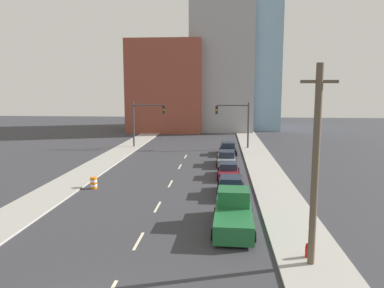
{
  "coord_description": "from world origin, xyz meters",
  "views": [
    {
      "loc": [
        4.43,
        -11.47,
        8.08
      ],
      "look_at": [
        1.15,
        28.86,
        2.2
      ],
      "focal_mm": 35.0,
      "sensor_mm": 36.0,
      "label": 1
    }
  ],
  "objects_px": {
    "pickup_truck_green": "(233,213)",
    "sedan_navy": "(231,186)",
    "sedan_maroon": "(229,170)",
    "utility_pole_right_near": "(315,166)",
    "traffic_barrel": "(94,183)",
    "traffic_signal_right": "(239,119)",
    "sedan_gray": "(227,159)",
    "fire_hydrant": "(308,251)",
    "sedan_black": "(228,149)",
    "traffic_signal_left": "(143,118)"
  },
  "relations": [
    {
      "from": "pickup_truck_green",
      "to": "sedan_navy",
      "type": "distance_m",
      "value": 6.99
    },
    {
      "from": "sedan_navy",
      "to": "sedan_maroon",
      "type": "height_order",
      "value": "sedan_navy"
    },
    {
      "from": "utility_pole_right_near",
      "to": "sedan_maroon",
      "type": "relative_size",
      "value": 2.02
    },
    {
      "from": "traffic_barrel",
      "to": "pickup_truck_green",
      "type": "height_order",
      "value": "pickup_truck_green"
    },
    {
      "from": "traffic_signal_right",
      "to": "sedan_maroon",
      "type": "distance_m",
      "value": 17.75
    },
    {
      "from": "traffic_signal_right",
      "to": "traffic_barrel",
      "type": "bearing_deg",
      "value": -119.77
    },
    {
      "from": "sedan_maroon",
      "to": "sedan_gray",
      "type": "bearing_deg",
      "value": 92.2
    },
    {
      "from": "fire_hydrant",
      "to": "sedan_black",
      "type": "height_order",
      "value": "sedan_black"
    },
    {
      "from": "traffic_barrel",
      "to": "sedan_maroon",
      "type": "xyz_separation_m",
      "value": [
        11.15,
        5.01,
        0.15
      ]
    },
    {
      "from": "pickup_truck_green",
      "to": "sedan_navy",
      "type": "bearing_deg",
      "value": 91.37
    },
    {
      "from": "traffic_barrel",
      "to": "traffic_signal_right",
      "type": "bearing_deg",
      "value": 60.23
    },
    {
      "from": "pickup_truck_green",
      "to": "sedan_navy",
      "type": "xyz_separation_m",
      "value": [
        0.0,
        6.99,
        -0.21
      ]
    },
    {
      "from": "fire_hydrant",
      "to": "sedan_maroon",
      "type": "height_order",
      "value": "sedan_maroon"
    },
    {
      "from": "traffic_signal_left",
      "to": "sedan_maroon",
      "type": "distance_m",
      "value": 21.25
    },
    {
      "from": "sedan_black",
      "to": "traffic_barrel",
      "type": "bearing_deg",
      "value": -124.81
    },
    {
      "from": "utility_pole_right_near",
      "to": "sedan_maroon",
      "type": "bearing_deg",
      "value": 101.34
    },
    {
      "from": "traffic_signal_left",
      "to": "utility_pole_right_near",
      "type": "xyz_separation_m",
      "value": [
        15.31,
        -34.89,
        0.6
      ]
    },
    {
      "from": "traffic_barrel",
      "to": "fire_hydrant",
      "type": "bearing_deg",
      "value": -39.03
    },
    {
      "from": "utility_pole_right_near",
      "to": "sedan_gray",
      "type": "xyz_separation_m",
      "value": [
        -3.65,
        23.31,
        -4.04
      ]
    },
    {
      "from": "traffic_barrel",
      "to": "sedan_gray",
      "type": "bearing_deg",
      "value": 44.28
    },
    {
      "from": "traffic_signal_left",
      "to": "fire_hydrant",
      "type": "bearing_deg",
      "value": -65.9
    },
    {
      "from": "traffic_signal_right",
      "to": "sedan_navy",
      "type": "bearing_deg",
      "value": -93.79
    },
    {
      "from": "sedan_maroon",
      "to": "sedan_black",
      "type": "relative_size",
      "value": 0.99
    },
    {
      "from": "fire_hydrant",
      "to": "sedan_gray",
      "type": "xyz_separation_m",
      "value": [
        -3.65,
        22.65,
        0.28
      ]
    },
    {
      "from": "fire_hydrant",
      "to": "sedan_gray",
      "type": "height_order",
      "value": "sedan_gray"
    },
    {
      "from": "sedan_gray",
      "to": "traffic_barrel",
      "type": "bearing_deg",
      "value": -135.33
    },
    {
      "from": "traffic_signal_left",
      "to": "sedan_gray",
      "type": "height_order",
      "value": "traffic_signal_left"
    },
    {
      "from": "traffic_signal_right",
      "to": "pickup_truck_green",
      "type": "distance_m",
      "value": 30.45
    },
    {
      "from": "pickup_truck_green",
      "to": "traffic_barrel",
      "type": "bearing_deg",
      "value": 146.26
    },
    {
      "from": "traffic_signal_left",
      "to": "fire_hydrant",
      "type": "distance_m",
      "value": 37.68
    },
    {
      "from": "traffic_signal_right",
      "to": "traffic_barrel",
      "type": "height_order",
      "value": "traffic_signal_right"
    },
    {
      "from": "traffic_barrel",
      "to": "pickup_truck_green",
      "type": "relative_size",
      "value": 0.16
    },
    {
      "from": "sedan_black",
      "to": "pickup_truck_green",
      "type": "bearing_deg",
      "value": -92.13
    },
    {
      "from": "traffic_barrel",
      "to": "sedan_gray",
      "type": "height_order",
      "value": "sedan_gray"
    },
    {
      "from": "traffic_signal_right",
      "to": "sedan_gray",
      "type": "relative_size",
      "value": 1.32
    },
    {
      "from": "utility_pole_right_near",
      "to": "pickup_truck_green",
      "type": "bearing_deg",
      "value": 126.43
    },
    {
      "from": "traffic_signal_left",
      "to": "utility_pole_right_near",
      "type": "height_order",
      "value": "utility_pole_right_near"
    },
    {
      "from": "traffic_barrel",
      "to": "sedan_black",
      "type": "relative_size",
      "value": 0.21
    },
    {
      "from": "pickup_truck_green",
      "to": "traffic_signal_right",
      "type": "bearing_deg",
      "value": 88.47
    },
    {
      "from": "traffic_signal_left",
      "to": "pickup_truck_green",
      "type": "distance_m",
      "value": 32.64
    },
    {
      "from": "traffic_signal_right",
      "to": "pickup_truck_green",
      "type": "xyz_separation_m",
      "value": [
        -1.54,
        -30.23,
        -3.28
      ]
    },
    {
      "from": "traffic_signal_left",
      "to": "traffic_signal_right",
      "type": "height_order",
      "value": "same"
    },
    {
      "from": "traffic_barrel",
      "to": "sedan_maroon",
      "type": "height_order",
      "value": "sedan_maroon"
    },
    {
      "from": "fire_hydrant",
      "to": "sedan_maroon",
      "type": "relative_size",
      "value": 0.18
    },
    {
      "from": "traffic_barrel",
      "to": "sedan_navy",
      "type": "xyz_separation_m",
      "value": [
        11.23,
        -0.91,
        0.18
      ]
    },
    {
      "from": "sedan_navy",
      "to": "utility_pole_right_near",
      "type": "bearing_deg",
      "value": -73.16
    },
    {
      "from": "utility_pole_right_near",
      "to": "sedan_gray",
      "type": "relative_size",
      "value": 1.92
    },
    {
      "from": "traffic_signal_left",
      "to": "sedan_gray",
      "type": "xyz_separation_m",
      "value": [
        11.66,
        -11.58,
        -3.44
      ]
    },
    {
      "from": "utility_pole_right_near",
      "to": "sedan_black",
      "type": "relative_size",
      "value": 2.01
    },
    {
      "from": "traffic_barrel",
      "to": "pickup_truck_green",
      "type": "xyz_separation_m",
      "value": [
        11.23,
        -7.9,
        0.39
      ]
    }
  ]
}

